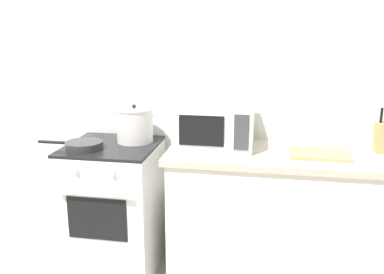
% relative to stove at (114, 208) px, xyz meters
% --- Properties ---
extents(back_wall, '(4.40, 0.10, 2.50)m').
position_rel_stove_xyz_m(back_wall, '(0.65, 0.37, 0.79)').
color(back_wall, silver).
rests_on(back_wall, ground_plane).
extents(lower_cabinet_right, '(1.64, 0.56, 0.88)m').
position_rel_stove_xyz_m(lower_cabinet_right, '(1.25, 0.02, -0.02)').
color(lower_cabinet_right, white).
rests_on(lower_cabinet_right, ground_plane).
extents(countertop_right, '(1.70, 0.60, 0.04)m').
position_rel_stove_xyz_m(countertop_right, '(1.25, 0.02, 0.44)').
color(countertop_right, '#ADA393').
rests_on(countertop_right, lower_cabinet_right).
extents(stove, '(0.60, 0.64, 0.92)m').
position_rel_stove_xyz_m(stove, '(0.00, 0.00, 0.00)').
color(stove, white).
rests_on(stove, ground_plane).
extents(stock_pot, '(0.34, 0.25, 0.26)m').
position_rel_stove_xyz_m(stock_pot, '(0.13, 0.11, 0.58)').
color(stock_pot, silver).
rests_on(stock_pot, stove).
extents(frying_pan, '(0.44, 0.24, 0.05)m').
position_rel_stove_xyz_m(frying_pan, '(-0.14, -0.12, 0.48)').
color(frying_pan, '#28282B').
rests_on(frying_pan, stove).
extents(microwave, '(0.50, 0.37, 0.30)m').
position_rel_stove_xyz_m(microwave, '(0.69, 0.08, 0.61)').
color(microwave, white).
rests_on(microwave, countertop_right).
extents(cutting_board, '(0.36, 0.26, 0.02)m').
position_rel_stove_xyz_m(cutting_board, '(1.35, 0.00, 0.47)').
color(cutting_board, tan).
rests_on(cutting_board, countertop_right).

